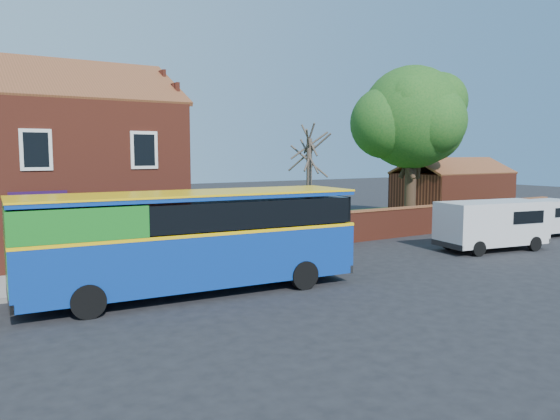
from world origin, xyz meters
TOP-DOWN VIEW (x-y plane):
  - ground at (0.00, 0.00)m, footprint 120.00×120.00m
  - pavement at (-7.00, 5.75)m, footprint 18.00×3.50m
  - kerb at (-7.00, 4.00)m, footprint 18.00×0.15m
  - grass_strip at (13.00, 13.00)m, footprint 26.00×12.00m
  - shop_building at (-7.02, 11.50)m, footprint 12.30×8.13m
  - boundary_wall at (13.00, 7.00)m, footprint 22.00×0.38m
  - outbuilding at (22.00, 13.00)m, footprint 8.20×5.06m
  - bus at (-3.68, 2.04)m, footprint 10.85×3.51m
  - van_near at (11.47, 1.83)m, footprint 5.43×2.90m
  - van_far at (16.97, 3.06)m, footprint 4.54×2.08m
  - large_tree at (15.55, 11.05)m, footprint 8.13×6.43m
  - bare_tree at (6.94, 10.03)m, footprint 2.15×2.56m

SIDE VIEW (x-z plane):
  - ground at x=0.00m, z-range 0.00..0.00m
  - grass_strip at x=13.00m, z-range 0.00..0.04m
  - pavement at x=-7.00m, z-range 0.00..0.12m
  - kerb at x=-7.00m, z-range 0.00..0.14m
  - boundary_wall at x=13.00m, z-range 0.01..1.61m
  - van_far at x=16.97m, z-range 0.11..2.06m
  - van_near at x=11.47m, z-range 0.14..2.40m
  - outbuilding at x=22.00m, z-range -0.48..3.69m
  - bus at x=-3.68m, z-range 0.22..3.47m
  - bare_tree at x=6.94m, z-range 0.07..5.81m
  - shop_building at x=-7.02m, z-range -1.84..8.66m
  - large_tree at x=15.55m, z-range 1.53..11.45m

